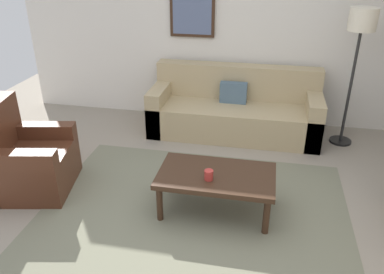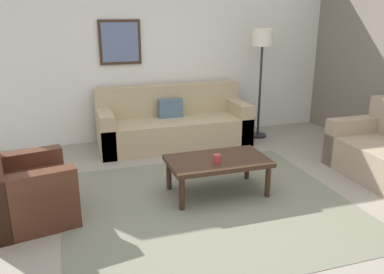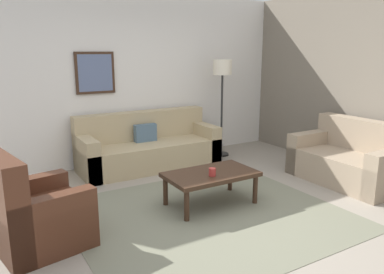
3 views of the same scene
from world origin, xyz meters
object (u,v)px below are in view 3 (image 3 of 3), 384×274
(couch_main, at_px, (147,148))
(cup, at_px, (212,172))
(armchair_leather, at_px, (33,218))
(coffee_table, at_px, (211,176))
(couch_loveseat, at_px, (352,161))
(lamp_standing, at_px, (222,77))
(framed_artwork, at_px, (95,73))

(couch_main, distance_m, cup, 1.99)
(armchair_leather, xyz_separation_m, coffee_table, (2.03, 0.01, 0.05))
(couch_loveseat, xyz_separation_m, cup, (-2.29, 0.21, 0.16))
(armchair_leather, distance_m, coffee_table, 2.03)
(armchair_leather, bearing_deg, couch_main, 42.76)
(coffee_table, distance_m, lamp_standing, 2.50)
(cup, bearing_deg, framed_artwork, 104.90)
(couch_main, height_order, couch_loveseat, same)
(couch_loveseat, bearing_deg, couch_main, 135.76)
(lamp_standing, bearing_deg, armchair_leather, -152.61)
(framed_artwork, bearing_deg, coffee_table, -73.08)
(cup, bearing_deg, couch_loveseat, -5.16)
(couch_loveseat, bearing_deg, framed_artwork, 138.58)
(armchair_leather, bearing_deg, coffee_table, 0.15)
(lamp_standing, bearing_deg, coffee_table, -128.41)
(lamp_standing, bearing_deg, framed_artwork, 167.08)
(couch_loveseat, distance_m, lamp_standing, 2.52)
(cup, height_order, lamp_standing, lamp_standing)
(coffee_table, relative_size, lamp_standing, 0.64)
(couch_loveseat, xyz_separation_m, framed_artwork, (-2.93, 2.58, 1.22))
(couch_main, relative_size, lamp_standing, 1.32)
(couch_loveseat, distance_m, armchair_leather, 4.28)
(cup, relative_size, lamp_standing, 0.06)
(armchair_leather, xyz_separation_m, lamp_standing, (3.44, 1.78, 1.10))
(armchair_leather, bearing_deg, framed_artwork, 59.28)
(coffee_table, height_order, framed_artwork, framed_artwork)
(cup, distance_m, framed_artwork, 2.68)
(couch_main, xyz_separation_m, cup, (-0.05, -1.98, 0.16))
(couch_loveseat, relative_size, framed_artwork, 2.33)
(couch_loveseat, distance_m, coffee_table, 2.26)
(lamp_standing, bearing_deg, couch_loveseat, -68.47)
(lamp_standing, height_order, framed_artwork, framed_artwork)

